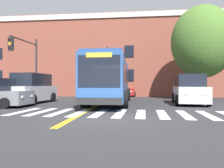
{
  "coord_description": "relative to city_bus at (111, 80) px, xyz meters",
  "views": [
    {
      "loc": [
        1.19,
        -8.89,
        1.44
      ],
      "look_at": [
        -0.56,
        6.87,
        1.47
      ],
      "focal_mm": 35.0,
      "sensor_mm": 36.0,
      "label": 1
    }
  ],
  "objects": [
    {
      "name": "traffic_light_far_corner",
      "position": [
        -7.23,
        0.69,
        1.94
      ],
      "size": [
        0.45,
        4.02,
        5.61
      ],
      "color": "#28282D",
      "rests_on": "ground"
    },
    {
      "name": "crosswalk",
      "position": [
        1.68,
        -5.99,
        -1.79
      ],
      "size": [
        11.93,
        3.77,
        0.01
      ],
      "color": "white",
      "rests_on": "ground"
    },
    {
      "name": "city_bus",
      "position": [
        0.0,
        0.0,
        0.0
      ],
      "size": [
        2.99,
        11.61,
        3.33
      ],
      "color": "#2D5699",
      "rests_on": "ground"
    },
    {
      "name": "lane_line_yellow_inner",
      "position": [
        -0.79,
        8.01,
        -1.8
      ],
      "size": [
        0.12,
        36.0,
        0.01
      ],
      "primitive_type": "cube",
      "color": "gold",
      "rests_on": "ground"
    },
    {
      "name": "traffic_light_overhead",
      "position": [
        -0.4,
        2.46,
        1.46
      ],
      "size": [
        0.34,
        3.19,
        4.78
      ],
      "color": "#28282D",
      "rests_on": "ground"
    },
    {
      "name": "ground_plane",
      "position": [
        0.77,
        -7.9,
        -1.8
      ],
      "size": [
        120.0,
        120.0,
        0.0
      ],
      "primitive_type": "plane",
      "color": "#303033"
    },
    {
      "name": "building_facade",
      "position": [
        1.14,
        12.51,
        3.22
      ],
      "size": [
        40.96,
        7.56,
        10.02
      ],
      "color": "brown",
      "rests_on": "ground"
    },
    {
      "name": "car_white_far_lane",
      "position": [
        5.84,
        -0.33,
        -0.77
      ],
      "size": [
        2.57,
        5.06,
        2.16
      ],
      "color": "white",
      "rests_on": "ground"
    },
    {
      "name": "lane_line_yellow_outer",
      "position": [
        -0.63,
        8.01,
        -1.8
      ],
      "size": [
        0.12,
        36.0,
        0.01
      ],
      "primitive_type": "cube",
      "color": "gold",
      "rests_on": "ground"
    },
    {
      "name": "street_tree_curbside_large",
      "position": [
        7.92,
        3.79,
        3.5
      ],
      "size": [
        7.75,
        7.74,
        8.62
      ],
      "color": "brown",
      "rests_on": "ground"
    },
    {
      "name": "car_red_behind_bus",
      "position": [
        0.95,
        10.26,
        -0.99
      ],
      "size": [
        2.08,
        4.2,
        1.75
      ],
      "color": "#AD1E1E",
      "rests_on": "ground"
    },
    {
      "name": "car_silver_near_lane",
      "position": [
        -5.97,
        -0.87,
        -0.72
      ],
      "size": [
        2.39,
        5.22,
        2.27
      ],
      "color": "#B7BABF",
      "rests_on": "ground"
    }
  ]
}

